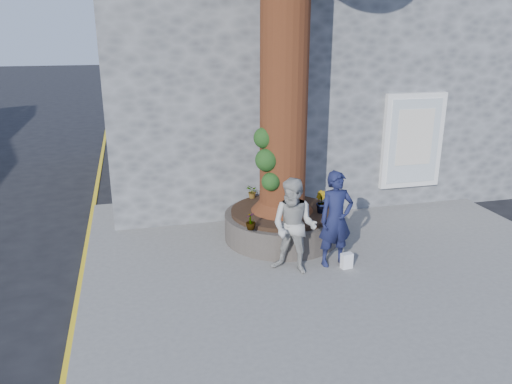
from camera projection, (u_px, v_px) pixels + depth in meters
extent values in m
plane|color=black|center=(270.00, 296.00, 8.17)|extent=(120.00, 120.00, 0.00)
cube|color=slate|center=(332.00, 257.00, 9.42)|extent=(9.00, 8.00, 0.12)
cube|color=yellow|center=(80.00, 289.00, 8.38)|extent=(0.10, 30.00, 0.01)
cube|color=#535559|center=(287.00, 71.00, 14.46)|extent=(10.00, 8.00, 6.00)
cube|color=white|center=(413.00, 141.00, 11.54)|extent=(1.50, 0.12, 2.20)
cube|color=silver|center=(414.00, 141.00, 11.49)|extent=(1.25, 0.04, 1.95)
cube|color=silver|center=(415.00, 137.00, 11.44)|extent=(0.90, 0.02, 1.30)
cylinder|color=black|center=(282.00, 225.00, 10.08)|extent=(2.30, 2.30, 0.52)
cylinder|color=black|center=(282.00, 212.00, 9.99)|extent=(2.04, 2.04, 0.08)
cylinder|color=#4B1F12|center=(285.00, 11.00, 8.82)|extent=(0.90, 0.90, 7.50)
cone|color=#4B1F12|center=(282.00, 193.00, 9.87)|extent=(1.24, 1.24, 0.70)
sphere|color=#133812|center=(267.00, 160.00, 9.36)|extent=(0.44, 0.44, 0.44)
sphere|color=#133812|center=(271.00, 182.00, 9.41)|extent=(0.36, 0.36, 0.36)
sphere|color=#133812|center=(264.00, 138.00, 9.35)|extent=(0.40, 0.40, 0.40)
imported|color=#161A3D|center=(336.00, 219.00, 8.74)|extent=(0.66, 0.45, 1.73)
imported|color=#A5A49E|center=(294.00, 227.00, 8.48)|extent=(1.04, 1.00, 1.68)
cube|color=white|center=(347.00, 261.00, 8.82)|extent=(0.21, 0.14, 0.28)
imported|color=gray|center=(288.00, 188.00, 10.80)|extent=(0.20, 0.20, 0.32)
imported|color=gray|center=(321.00, 202.00, 9.77)|extent=(0.26, 0.27, 0.43)
imported|color=gray|center=(251.00, 221.00, 8.95)|extent=(0.25, 0.25, 0.32)
imported|color=gray|center=(253.00, 192.00, 10.62)|extent=(0.31, 0.33, 0.29)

